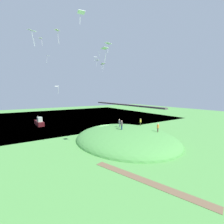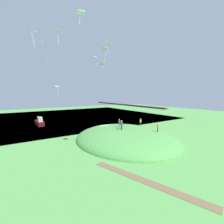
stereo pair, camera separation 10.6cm
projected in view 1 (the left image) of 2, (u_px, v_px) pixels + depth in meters
ground_plane at (104, 134)px, 37.62m from camera, size 160.00×160.00×0.00m
lake_water at (64, 118)px, 64.74m from camera, size 59.32×80.00×0.40m
grass_hill at (125, 140)px, 32.90m from camera, size 23.77×20.00×5.26m
dirt_path at (145, 181)px, 17.35m from camera, size 13.93×5.31×0.04m
bridge_deck_far at (124, 105)px, 81.76m from camera, size 53.39×1.80×0.70m
boat_on_lake at (39, 122)px, 47.94m from camera, size 6.61×1.93×2.84m
person_near_shore at (122, 124)px, 30.83m from camera, size 0.52×0.52×1.86m
person_on_hilltop at (141, 121)px, 38.86m from camera, size 0.41×0.41×1.81m
person_with_child at (119, 122)px, 32.88m from camera, size 0.53×0.53×1.78m
person_watching_kites at (158, 127)px, 30.70m from camera, size 0.41×0.41×1.77m
kite_0 at (47, 56)px, 38.03m from camera, size 0.75×0.91×1.92m
kite_1 at (102, 65)px, 47.49m from camera, size 1.15×1.01×2.17m
kite_2 at (108, 44)px, 24.55m from camera, size 1.18×1.35×1.52m
kite_3 at (41, 39)px, 29.12m from camera, size 0.71×0.74×1.36m
kite_4 at (81, 13)px, 19.83m from camera, size 0.73×0.99×1.60m
kite_5 at (96, 57)px, 38.47m from camera, size 0.83×0.98×1.14m
kite_6 at (32, 31)px, 21.69m from camera, size 1.12×1.33×2.38m
kite_7 at (57, 87)px, 35.25m from camera, size 0.86×0.98×1.87m
kite_8 at (99, 52)px, 36.38m from camera, size 0.71×0.74×1.04m
kite_9 at (103, 64)px, 36.76m from camera, size 0.69×0.94×1.41m
kite_10 at (105, 49)px, 22.68m from camera, size 1.18×0.84×2.07m
kite_11 at (97, 60)px, 47.05m from camera, size 1.28×1.36×2.05m
kite_12 at (57, 32)px, 20.96m from camera, size 0.72×0.78×1.78m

